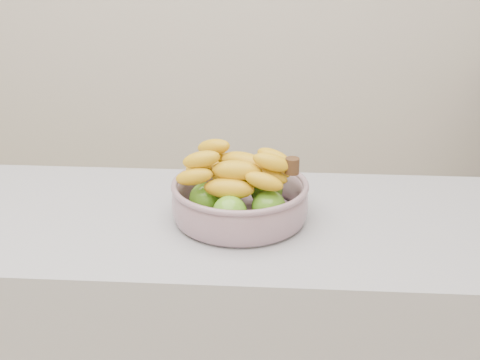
{
  "coord_description": "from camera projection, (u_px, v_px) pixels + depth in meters",
  "views": [
    {
      "loc": [
        0.4,
        -1.07,
        1.61
      ],
      "look_at": [
        0.31,
        0.36,
        1.0
      ],
      "focal_mm": 50.0,
      "sensor_mm": 36.0,
      "label": 1
    }
  ],
  "objects": [
    {
      "name": "fruit_bowl",
      "position": [
        240.0,
        197.0,
        1.57
      ],
      "size": [
        0.32,
        0.32,
        0.17
      ],
      "rotation": [
        0.0,
        0.0,
        -0.23
      ],
      "color": "#909EAC",
      "rests_on": "counter"
    }
  ]
}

